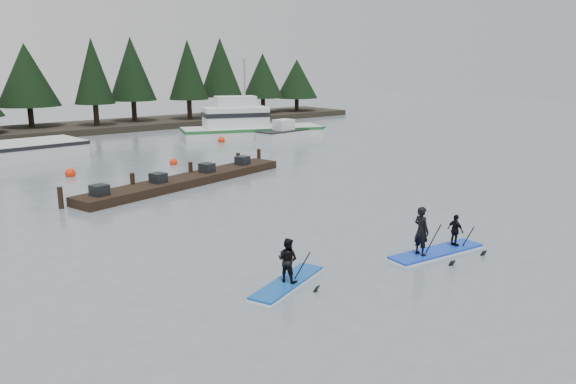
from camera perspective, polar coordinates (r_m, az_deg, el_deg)
ground at (r=20.02m, az=10.90°, el=-6.12°), size 160.00×160.00×0.00m
far_shore at (r=56.35m, az=-23.76°, el=5.71°), size 70.00×8.00×0.60m
treeline at (r=56.39m, az=-23.73°, el=5.40°), size 60.00×4.00×8.00m
fishing_boat_medium at (r=49.34m, az=-4.06°, el=6.12°), size 12.47×7.48×7.50m
skiff at (r=49.01m, az=0.38°, el=5.96°), size 6.90×2.84×0.78m
floating_dock at (r=30.89m, az=-10.17°, el=1.17°), size 13.38×5.00×0.45m
buoy_d at (r=37.12m, az=-11.55°, el=2.76°), size 0.50×0.50×0.50m
buoy_b at (r=34.99m, az=-21.22°, el=1.50°), size 0.60×0.60×0.60m
buoy_c at (r=46.95m, az=-6.77°, el=5.08°), size 0.55×0.55×0.55m
paddleboard_solo at (r=16.83m, az=-0.04°, el=-7.82°), size 3.27×1.90×1.89m
paddleboard_duo at (r=20.01m, az=14.68°, el=-4.71°), size 3.86×1.42×2.29m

